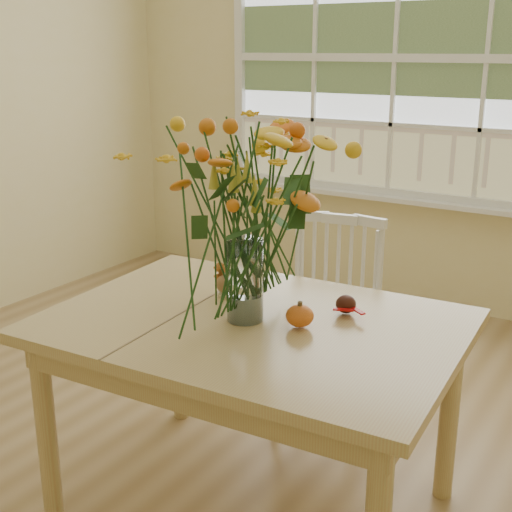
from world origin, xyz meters
The scene contains 9 objects.
floor centered at (0.00, 0.00, -0.01)m, with size 4.00×4.50×0.01m, color #99774A.
wall_back centered at (0.00, 2.25, 1.35)m, with size 4.00×0.02×2.70m, color beige.
window centered at (0.00, 2.21, 1.53)m, with size 2.42×0.12×1.74m.
dining_table centered at (0.45, -0.09, 0.64)m, with size 1.43×1.06×0.73m.
windsor_chair centered at (0.37, 0.67, 0.50)m, with size 0.48×0.47×0.89m.
flower_vase centered at (0.42, -0.10, 1.15)m, with size 0.58×0.58×0.69m.
pumpkin centered at (0.61, -0.06, 0.77)m, with size 0.09×0.09×0.07m, color #D46118.
turkey_figurine centered at (0.24, 0.05, 0.78)m, with size 0.09×0.07×0.11m.
dark_gourd centered at (0.69, 0.13, 0.76)m, with size 0.13×0.08×0.06m.
Camera 1 is at (1.60, -1.89, 1.61)m, focal length 48.00 mm.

